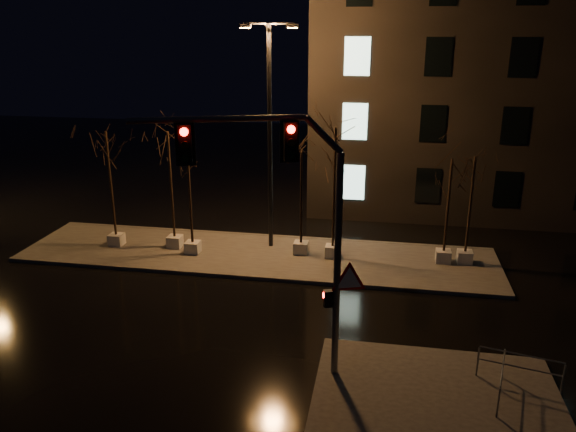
# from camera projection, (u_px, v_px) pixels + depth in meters

# --- Properties ---
(ground) EXTENTS (90.00, 90.00, 0.00)m
(ground) POSITION_uv_depth(u_px,v_px,m) (220.00, 318.00, 20.61)
(ground) COLOR black
(ground) RESTS_ON ground
(median) EXTENTS (22.00, 5.00, 0.15)m
(median) POSITION_uv_depth(u_px,v_px,m) (257.00, 255.00, 26.19)
(median) COLOR #43413B
(median) RESTS_ON ground
(sidewalk_corner) EXTENTS (7.00, 5.00, 0.15)m
(sidewalk_corner) POSITION_uv_depth(u_px,v_px,m) (436.00, 396.00, 16.07)
(sidewalk_corner) COLOR #43413B
(sidewalk_corner) RESTS_ON ground
(building) EXTENTS (25.00, 12.00, 15.00)m
(building) POSITION_uv_depth(u_px,v_px,m) (534.00, 76.00, 32.76)
(building) COLOR black
(building) RESTS_ON ground
(tree_0) EXTENTS (1.80, 1.80, 5.68)m
(tree_0) POSITION_uv_depth(u_px,v_px,m) (108.00, 158.00, 25.87)
(tree_0) COLOR beige
(tree_0) RESTS_ON median
(tree_1) EXTENTS (1.80, 1.80, 5.73)m
(tree_1) POSITION_uv_depth(u_px,v_px,m) (169.00, 158.00, 25.62)
(tree_1) COLOR beige
(tree_1) RESTS_ON median
(tree_2) EXTENTS (1.80, 1.80, 5.53)m
(tree_2) POSITION_uv_depth(u_px,v_px,m) (188.00, 165.00, 24.94)
(tree_2) COLOR beige
(tree_2) RESTS_ON median
(tree_3) EXTENTS (1.80, 1.80, 4.97)m
(tree_3) POSITION_uv_depth(u_px,v_px,m) (301.00, 175.00, 25.02)
(tree_3) COLOR beige
(tree_3) RESTS_ON median
(tree_4) EXTENTS (1.80, 1.80, 6.13)m
(tree_4) POSITION_uv_depth(u_px,v_px,m) (335.00, 158.00, 24.33)
(tree_4) COLOR beige
(tree_4) RESTS_ON median
(tree_5) EXTENTS (1.80, 1.80, 4.84)m
(tree_5) POSITION_uv_depth(u_px,v_px,m) (450.00, 183.00, 24.07)
(tree_5) COLOR beige
(tree_5) RESTS_ON median
(tree_6) EXTENTS (1.80, 1.80, 4.98)m
(tree_6) POSITION_uv_depth(u_px,v_px,m) (473.00, 181.00, 23.96)
(tree_6) COLOR beige
(tree_6) RESTS_ON median
(traffic_signal_mast) EXTENTS (6.15, 2.04, 7.84)m
(traffic_signal_mast) POSITION_uv_depth(u_px,v_px,m) (293.00, 213.00, 15.31)
(traffic_signal_mast) COLOR #585B5F
(traffic_signal_mast) RESTS_ON sidewalk_corner
(streetlight_main) EXTENTS (2.56, 0.48, 10.24)m
(streetlight_main) POSITION_uv_depth(u_px,v_px,m) (270.00, 123.00, 25.28)
(streetlight_main) COLOR black
(streetlight_main) RESTS_ON median
(guard_rail_a) EXTENTS (2.31, 0.58, 1.02)m
(guard_rail_a) POSITION_uv_depth(u_px,v_px,m) (520.00, 365.00, 16.29)
(guard_rail_a) COLOR #585B5F
(guard_rail_a) RESTS_ON sidewalk_corner
(guard_rail_b) EXTENTS (0.52, 1.99, 0.97)m
(guard_rail_b) POSITION_uv_depth(u_px,v_px,m) (502.00, 377.00, 15.77)
(guard_rail_b) COLOR #585B5F
(guard_rail_b) RESTS_ON sidewalk_corner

